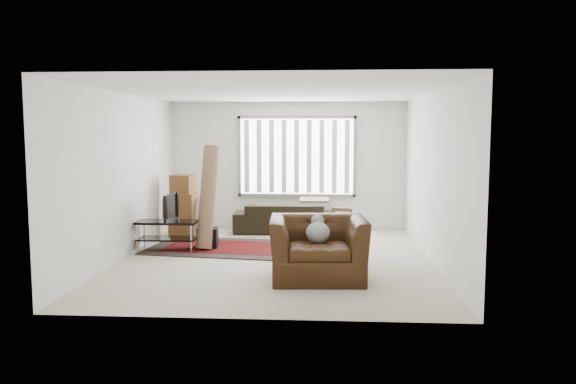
% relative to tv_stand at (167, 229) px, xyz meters
% --- Properties ---
extents(room, '(6.00, 6.02, 2.71)m').
position_rel_tv_stand_xyz_m(room, '(1.98, -0.02, 1.38)').
color(room, beige).
rests_on(room, ground).
extents(persian_rug, '(2.76, 2.01, 0.02)m').
position_rel_tv_stand_xyz_m(persian_rug, '(0.94, 0.27, -0.37)').
color(persian_rug, black).
rests_on(persian_rug, ground).
extents(tv_stand, '(1.05, 0.47, 0.52)m').
position_rel_tv_stand_xyz_m(tv_stand, '(0.00, 0.00, 0.00)').
color(tv_stand, black).
rests_on(tv_stand, ground).
extents(tv, '(0.11, 0.85, 0.49)m').
position_rel_tv_stand_xyz_m(tv, '(-0.00, 0.00, 0.39)').
color(tv, black).
rests_on(tv, tv_stand).
extents(subwoofer, '(0.37, 0.37, 0.35)m').
position_rel_tv_stand_xyz_m(subwoofer, '(0.67, 0.25, -0.18)').
color(subwoofer, black).
rests_on(subwoofer, persian_rug).
extents(moving_boxes, '(0.56, 0.53, 1.23)m').
position_rel_tv_stand_xyz_m(moving_boxes, '(-0.03, 1.34, 0.19)').
color(moving_boxes, brown).
rests_on(moving_boxes, ground).
extents(white_flatpack, '(0.66, 0.40, 0.78)m').
position_rel_tv_stand_xyz_m(white_flatpack, '(0.18, 1.29, 0.01)').
color(white_flatpack, silver).
rests_on(white_flatpack, ground).
extents(rolled_rug, '(0.39, 0.74, 1.84)m').
position_rel_tv_stand_xyz_m(rolled_rug, '(0.68, 0.24, 0.54)').
color(rolled_rug, brown).
rests_on(rolled_rug, ground).
extents(sofa, '(2.09, 0.94, 0.80)m').
position_rel_tv_stand_xyz_m(sofa, '(1.94, 1.92, 0.02)').
color(sofa, black).
rests_on(sofa, ground).
extents(side_chair, '(0.52, 0.52, 0.75)m').
position_rel_tv_stand_xyz_m(side_chair, '(2.99, 0.10, 0.04)').
color(side_chair, '#967D62').
rests_on(side_chair, ground).
extents(armchair, '(1.41, 1.24, 0.99)m').
position_rel_tv_stand_xyz_m(armchair, '(2.65, -1.74, 0.12)').
color(armchair, '#341B0A').
rests_on(armchair, ground).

